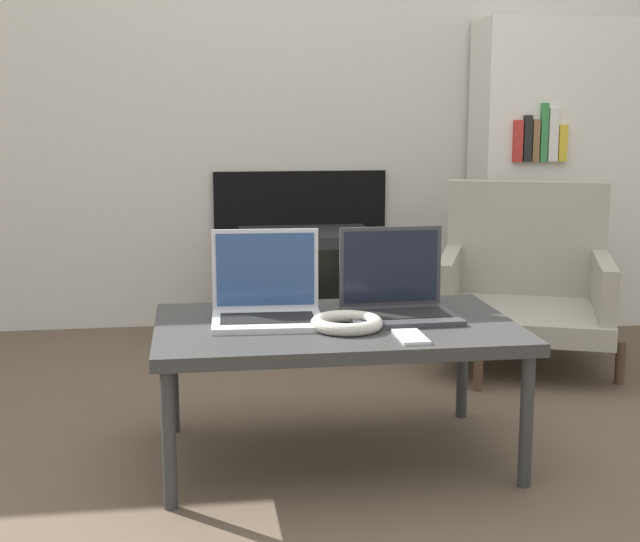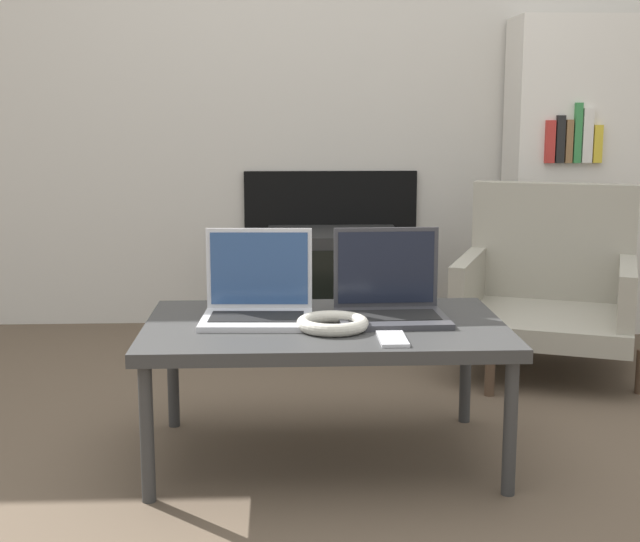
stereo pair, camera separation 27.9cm
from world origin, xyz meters
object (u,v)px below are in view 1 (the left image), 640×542
headphones (347,323)px  armchair (525,279)px  laptop_left (267,301)px  phone (411,337)px  tv (307,283)px  laptop_right (397,297)px

headphones → armchair: size_ratio=0.24×
laptop_left → armchair: (1.11, 0.86, -0.13)m
phone → tv: 1.67m
laptop_left → phone: size_ratio=2.16×
headphones → laptop_left: bearing=146.0°
laptop_right → phone: (-0.02, -0.26, -0.05)m
laptop_left → phone: 0.45m
laptop_right → tv: laptop_right is taller
phone → tv: tv is taller
headphones → armchair: armchair is taller
laptop_left → laptop_right: (0.38, 0.00, 0.00)m
laptop_right → headphones: laptop_right is taller
tv → armchair: armchair is taller
laptop_left → phone: (0.36, -0.26, -0.05)m
armchair → laptop_right: bearing=-109.0°
laptop_left → armchair: bearing=40.5°
tv → laptop_left: bearing=-102.2°
phone → tv: (-0.05, 1.66, -0.17)m
laptop_left → headphones: size_ratio=1.62×
phone → armchair: 1.36m
laptop_left → phone: laptop_left is taller
laptop_right → phone: laptop_right is taller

